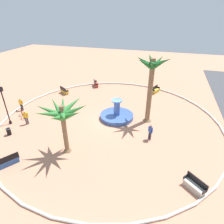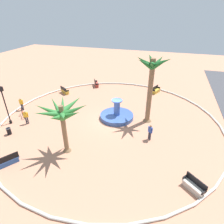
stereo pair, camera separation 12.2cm
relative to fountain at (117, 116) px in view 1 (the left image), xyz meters
The scene contains 16 objects.
ground_plane 1.01m from the fountain, 36.24° to the right, with size 80.00×80.00×0.00m, color tan.
plaza_curb 0.98m from the fountain, 36.24° to the right, with size 23.60×23.60×0.20m, color silver.
fountain is the anchor object (origin of this frame).
palm_tree_near_fountain 7.95m from the fountain, 21.19° to the right, with size 4.14×4.14×4.69m.
palm_tree_by_curb 5.89m from the fountain, 96.80° to the left, with size 3.53×3.51×7.13m.
bench_east 10.30m from the fountain, 116.64° to the right, with size 1.27×1.62×1.00m.
bench_west 9.40m from the fountain, 158.08° to the left, with size 1.67×1.09×1.00m.
bench_north 11.41m from the fountain, 33.33° to the right, with size 1.61×1.30×1.00m.
bench_southeast 10.98m from the fountain, 44.38° to the left, with size 1.42×1.54×1.00m.
bench_southwest 10.41m from the fountain, 145.92° to the right, with size 1.64×1.22×1.00m.
lamppost 11.81m from the fountain, 67.37° to the right, with size 0.32×0.32×4.36m.
trash_bin 11.16m from the fountain, 56.43° to the right, with size 0.46×0.46×0.73m.
bicycle_red_frame 10.79m from the fountain, 74.87° to the right, with size 1.17×1.34×0.94m.
person_cyclist_helmet 11.66m from the fountain, 82.43° to the right, with size 0.24×0.53×1.61m.
person_cyclist_photo 9.77m from the fountain, 65.84° to the right, with size 0.32×0.49×1.62m.
person_pedestrian_stroll 5.05m from the fountain, 54.04° to the left, with size 0.36×0.45×1.63m.
Camera 1 is at (17.22, 5.42, 11.05)m, focal length 30.46 mm.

